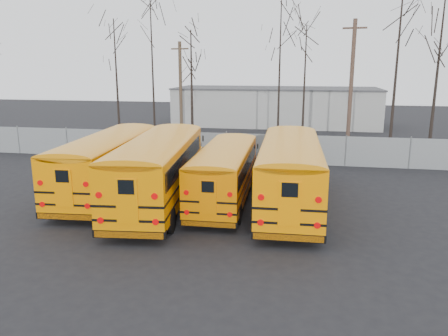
% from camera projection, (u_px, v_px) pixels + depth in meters
% --- Properties ---
extents(ground, '(120.00, 120.00, 0.00)m').
position_uv_depth(ground, '(177.00, 220.00, 18.91)').
color(ground, black).
rests_on(ground, ground).
extents(fence, '(40.00, 0.04, 2.00)m').
position_uv_depth(fence, '(226.00, 147.00, 30.17)').
color(fence, gray).
rests_on(fence, ground).
extents(distant_building, '(22.00, 8.00, 4.00)m').
position_uv_depth(distant_building, '(276.00, 107.00, 48.72)').
color(distant_building, '#A2A29D').
rests_on(distant_building, ground).
extents(bus_a, '(3.35, 11.41, 3.15)m').
position_uv_depth(bus_a, '(109.00, 159.00, 22.44)').
color(bus_a, black).
rests_on(bus_a, ground).
extents(bus_b, '(3.93, 12.09, 3.33)m').
position_uv_depth(bus_b, '(160.00, 164.00, 20.73)').
color(bus_b, black).
rests_on(bus_b, ground).
extents(bus_c, '(2.58, 10.11, 2.81)m').
position_uv_depth(bus_c, '(225.00, 168.00, 21.23)').
color(bus_c, black).
rests_on(bus_c, ground).
extents(bus_d, '(3.06, 11.78, 3.27)m').
position_uv_depth(bus_d, '(290.00, 167.00, 20.38)').
color(bus_d, black).
rests_on(bus_d, ground).
extents(utility_pole_left, '(1.48, 0.39, 8.33)m').
position_uv_depth(utility_pole_left, '(181.00, 94.00, 34.66)').
color(utility_pole_left, '#4B3A2A').
rests_on(utility_pole_left, ground).
extents(utility_pole_right, '(1.75, 0.36, 9.85)m').
position_uv_depth(utility_pole_right, '(351.00, 85.00, 32.92)').
color(utility_pole_right, '#4E382C').
rests_on(utility_pole_right, ground).
extents(tree_1, '(0.26, 0.26, 9.96)m').
position_uv_depth(tree_1, '(117.00, 86.00, 33.98)').
color(tree_1, black).
rests_on(tree_1, ground).
extents(tree_2, '(0.26, 0.26, 12.97)m').
position_uv_depth(tree_2, '(152.00, 66.00, 35.49)').
color(tree_2, black).
rests_on(tree_2, ground).
extents(tree_3, '(0.26, 0.26, 9.04)m').
position_uv_depth(tree_3, '(192.00, 93.00, 32.64)').
color(tree_3, black).
rests_on(tree_3, ground).
extents(tree_4, '(0.26, 0.26, 11.73)m').
position_uv_depth(tree_4, '(279.00, 74.00, 33.50)').
color(tree_4, black).
rests_on(tree_4, ground).
extents(tree_5, '(0.26, 0.26, 9.21)m').
position_uv_depth(tree_5, '(304.00, 93.00, 30.61)').
color(tree_5, black).
rests_on(tree_5, ground).
extents(tree_6, '(0.26, 0.26, 12.86)m').
position_uv_depth(tree_6, '(397.00, 67.00, 29.24)').
color(tree_6, black).
rests_on(tree_6, ground).
extents(tree_7, '(0.26, 0.26, 10.73)m').
position_uv_depth(tree_7, '(436.00, 83.00, 28.79)').
color(tree_7, black).
rests_on(tree_7, ground).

